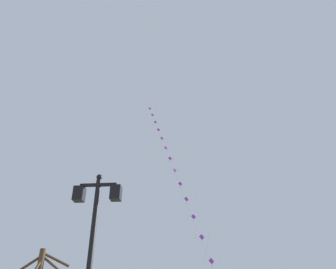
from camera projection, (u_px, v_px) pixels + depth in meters
The scene contains 2 objects.
twin_lantern_lamp_post at pixel (93, 234), 8.24m from camera, with size 1.30×0.28×5.28m.
kite_train at pixel (175, 171), 30.35m from camera, with size 8.11×16.12×26.56m.
Camera 1 is at (-0.42, -1.11, 1.78)m, focal length 34.50 mm.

